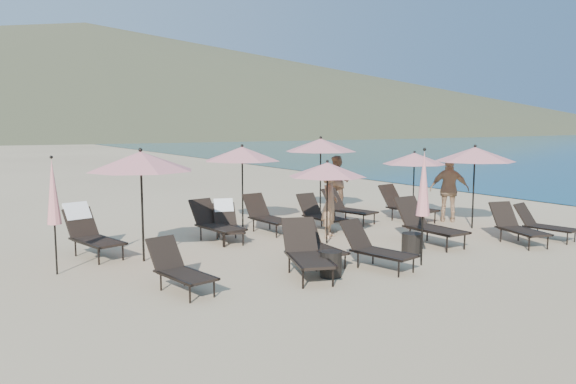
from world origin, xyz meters
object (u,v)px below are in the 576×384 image
lounger_6 (90,232)px  side_table_1 (412,243)px  lounger_10 (347,207)px  lounger_2 (317,244)px  beachgoer_a (330,205)px  beachgoer_c (449,190)px  lounger_4 (428,224)px  umbrella_open_2 (475,154)px  umbrella_open_4 (321,145)px  side_table_0 (331,264)px  lounger_12 (320,213)px  umbrella_open_5 (414,159)px  umbrella_closed_0 (424,184)px  lounger_8 (227,222)px  umbrella_closed_1 (53,192)px  lounger_13 (517,226)px  lounger_0 (179,268)px  lounger_7 (215,222)px  lounger_11 (406,205)px  beachgoer_b (338,182)px  umbrella_open_1 (327,170)px  lounger_5 (543,224)px  umbrella_open_0 (141,161)px  umbrella_open_3 (242,154)px  lounger_1 (306,251)px  lounger_3 (375,247)px  lounger_9 (267,215)px

lounger_6 → side_table_1: lounger_6 is taller
lounger_10 → lounger_2: bearing=-149.3°
beachgoer_a → beachgoer_c: bearing=-43.1°
lounger_4 → umbrella_open_2: size_ratio=0.81×
lounger_4 → beachgoer_c: size_ratio=0.98×
umbrella_open_4 → side_table_0: 7.88m
lounger_12 → umbrella_open_5: bearing=-3.6°
umbrella_closed_0 → umbrella_open_5: bearing=47.3°
side_table_1 → beachgoer_c: bearing=32.1°
lounger_8 → umbrella_closed_1: size_ratio=0.72×
lounger_13 → umbrella_open_4: size_ratio=0.70×
lounger_8 → umbrella_open_2: umbrella_open_2 is taller
lounger_0 → side_table_1: size_ratio=3.53×
lounger_7 → lounger_11: size_ratio=0.94×
lounger_6 → lounger_10: lounger_6 is taller
lounger_2 → umbrella_closed_1: 5.23m
umbrella_closed_1 → beachgoer_b: size_ratio=1.27×
umbrella_open_1 → umbrella_closed_1: 6.02m
lounger_10 → umbrella_closed_1: size_ratio=0.77×
lounger_7 → lounger_11: 5.96m
lounger_6 → umbrella_closed_0: umbrella_closed_0 is taller
lounger_5 → umbrella_open_0: umbrella_open_0 is taller
lounger_7 → umbrella_open_3: 2.49m
lounger_1 → side_table_1: bearing=25.5°
side_table_1 → lounger_1: bearing=-173.8°
side_table_1 → lounger_13: bearing=-11.9°
umbrella_open_2 → side_table_1: umbrella_open_2 is taller
lounger_13 → umbrella_closed_0: bearing=-159.0°
umbrella_open_0 → beachgoer_c: 9.17m
lounger_3 → umbrella_open_1: 2.79m
lounger_11 → umbrella_closed_0: 5.44m
lounger_3 → lounger_7: bearing=98.8°
umbrella_open_3 → umbrella_open_5: size_ratio=1.12×
lounger_4 → umbrella_open_1: 2.71m
beachgoer_a → lounger_2: bearing=-174.6°
lounger_13 → umbrella_open_1: size_ratio=0.85×
lounger_3 → beachgoer_c: size_ratio=0.87×
lounger_5 → lounger_12: (-3.91, 4.04, 0.04)m
umbrella_open_4 → beachgoer_c: bearing=-55.9°
umbrella_open_1 → umbrella_open_5: umbrella_open_5 is taller
lounger_9 → umbrella_open_2: bearing=-31.5°
beachgoer_a → beachgoer_c: 4.32m
lounger_6 → umbrella_open_4: umbrella_open_4 is taller
lounger_12 → umbrella_closed_0: bearing=-100.1°
lounger_4 → lounger_8: size_ratio=1.14×
lounger_2 → umbrella_open_5: umbrella_open_5 is taller
umbrella_open_0 → side_table_1: size_ratio=5.34×
side_table_0 → umbrella_open_3: bearing=79.9°
lounger_5 → lounger_13: lounger_13 is taller
umbrella_open_0 → side_table_1: bearing=-24.4°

